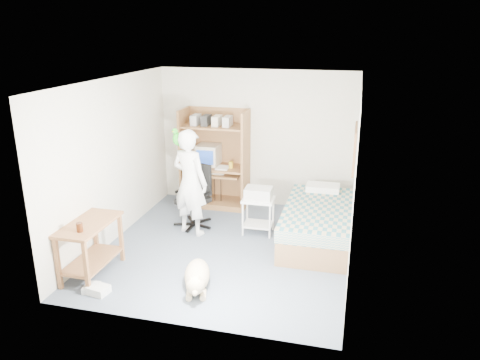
{
  "coord_description": "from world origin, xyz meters",
  "views": [
    {
      "loc": [
        1.77,
        -6.2,
        3.2
      ],
      "look_at": [
        0.17,
        0.15,
        1.05
      ],
      "focal_mm": 35.0,
      "sensor_mm": 36.0,
      "label": 1
    }
  ],
  "objects": [
    {
      "name": "pencil_cup",
      "position": [
        -0.38,
        1.65,
        0.82
      ],
      "size": [
        0.08,
        0.08,
        0.12
      ],
      "primitive_type": "cylinder",
      "color": "gold",
      "rests_on": "computer_hutch"
    },
    {
      "name": "ceiling",
      "position": [
        0.0,
        0.0,
        2.5
      ],
      "size": [
        3.6,
        4.0,
        0.02
      ],
      "primitive_type": "cube",
      "color": "white",
      "rests_on": "wall_back"
    },
    {
      "name": "parrot",
      "position": [
        -0.92,
        0.42,
        1.57
      ],
      "size": [
        0.13,
        0.22,
        0.35
      ],
      "rotation": [
        0.0,
        0.0,
        -0.33
      ],
      "color": "#1B9615",
      "rests_on": "person"
    },
    {
      "name": "crt_monitor",
      "position": [
        -0.84,
        1.75,
        0.96
      ],
      "size": [
        0.4,
        0.43,
        0.38
      ],
      "rotation": [
        0.0,
        0.0,
        -0.01
      ],
      "color": "beige",
      "rests_on": "computer_hutch"
    },
    {
      "name": "printer",
      "position": [
        0.34,
        0.65,
        0.69
      ],
      "size": [
        0.43,
        0.33,
        0.18
      ],
      "primitive_type": "cube",
      "rotation": [
        0.0,
        0.0,
        0.02
      ],
      "color": "#BBBBB6",
      "rests_on": "printer_cart"
    },
    {
      "name": "floor_box_b",
      "position": [
        -1.34,
        -1.6,
        0.04
      ],
      "size": [
        0.22,
        0.25,
        0.08
      ],
      "primitive_type": "cube",
      "rotation": [
        0.0,
        0.0,
        0.17
      ],
      "color": "#B8B7B2",
      "rests_on": "floor"
    },
    {
      "name": "side_desk",
      "position": [
        -1.55,
        -1.2,
        0.49
      ],
      "size": [
        0.5,
        1.0,
        0.75
      ],
      "color": "brown",
      "rests_on": "floor"
    },
    {
      "name": "printer_cart",
      "position": [
        0.34,
        0.65,
        0.4
      ],
      "size": [
        0.5,
        0.41,
        0.6
      ],
      "rotation": [
        0.0,
        0.0,
        0.02
      ],
      "color": "white",
      "rests_on": "floor"
    },
    {
      "name": "wall_right",
      "position": [
        1.8,
        0.0,
        1.25
      ],
      "size": [
        0.02,
        4.0,
        2.5
      ],
      "primitive_type": "cube",
      "color": "beige",
      "rests_on": "floor"
    },
    {
      "name": "bed",
      "position": [
        1.3,
        0.62,
        0.29
      ],
      "size": [
        1.02,
        2.02,
        0.66
      ],
      "color": "brown",
      "rests_on": "floor"
    },
    {
      "name": "wall_left",
      "position": [
        -1.8,
        0.0,
        1.25
      ],
      "size": [
        0.02,
        4.0,
        2.5
      ],
      "primitive_type": "cube",
      "color": "beige",
      "rests_on": "floor"
    },
    {
      "name": "drink_glass",
      "position": [
        -1.5,
        -1.47,
        0.81
      ],
      "size": [
        0.08,
        0.08,
        0.12
      ],
      "primitive_type": "cylinder",
      "color": "#3B1909",
      "rests_on": "side_desk"
    },
    {
      "name": "computer_hutch",
      "position": [
        -0.7,
        1.74,
        0.82
      ],
      "size": [
        1.2,
        0.63,
        1.8
      ],
      "color": "brown",
      "rests_on": "floor"
    },
    {
      "name": "floor_box_a",
      "position": [
        -1.22,
        -1.63,
        0.05
      ],
      "size": [
        0.28,
        0.24,
        0.1
      ],
      "primitive_type": "cube",
      "rotation": [
        0.0,
        0.0,
        -0.18
      ],
      "color": "silver",
      "rests_on": "floor"
    },
    {
      "name": "keyboard",
      "position": [
        -0.71,
        1.58,
        0.67
      ],
      "size": [
        0.46,
        0.18,
        0.03
      ],
      "primitive_type": "cube",
      "rotation": [
        0.0,
        0.0,
        0.05
      ],
      "color": "beige",
      "rests_on": "computer_hutch"
    },
    {
      "name": "wall_back",
      "position": [
        0.0,
        2.0,
        1.25
      ],
      "size": [
        3.6,
        0.02,
        2.5
      ],
      "primitive_type": "cube",
      "color": "beige",
      "rests_on": "floor"
    },
    {
      "name": "corkboard",
      "position": [
        1.77,
        0.9,
        1.45
      ],
      "size": [
        0.04,
        0.94,
        0.66
      ],
      "color": "olive",
      "rests_on": "wall_right"
    },
    {
      "name": "office_chair",
      "position": [
        -0.75,
        0.71,
        0.37
      ],
      "size": [
        0.59,
        0.6,
        1.03
      ],
      "rotation": [
        0.0,
        0.0,
        -0.33
      ],
      "color": "black",
      "rests_on": "floor"
    },
    {
      "name": "dog",
      "position": [
        -0.06,
        -1.2,
        0.17
      ],
      "size": [
        0.5,
        0.99,
        0.38
      ],
      "rotation": [
        0.0,
        0.0,
        0.28
      ],
      "color": "tan",
      "rests_on": "floor"
    },
    {
      "name": "person",
      "position": [
        -0.71,
        0.4,
        0.86
      ],
      "size": [
        0.73,
        0.59,
        1.72
      ],
      "primitive_type": "imported",
      "rotation": [
        0.0,
        0.0,
        2.82
      ],
      "color": "white",
      "rests_on": "floor"
    },
    {
      "name": "floor",
      "position": [
        0.0,
        0.0,
        0.0
      ],
      "size": [
        4.0,
        4.0,
        0.0
      ],
      "primitive_type": "plane",
      "color": "#4E586A",
      "rests_on": "ground"
    }
  ]
}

